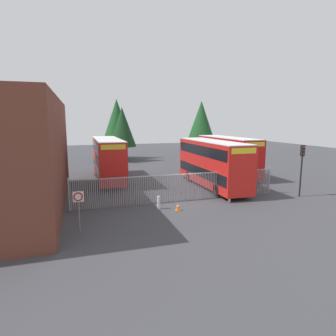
{
  "coord_description": "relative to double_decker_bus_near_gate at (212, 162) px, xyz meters",
  "views": [
    {
      "loc": [
        -7.57,
        -20.36,
        6.19
      ],
      "look_at": [
        0.0,
        4.0,
        2.0
      ],
      "focal_mm": 30.36,
      "sensor_mm": 36.0,
      "label": 1
    }
  ],
  "objects": [
    {
      "name": "tree_mid_row",
      "position": [
        -5.8,
        23.63,
        3.83
      ],
      "size": [
        4.97,
        4.97,
        9.81
      ],
      "color": "#4C3823",
      "rests_on": "ground"
    },
    {
      "name": "double_decker_bus_near_gate",
      "position": [
        0.0,
        0.0,
        0.0
      ],
      "size": [
        2.54,
        10.81,
        4.42
      ],
      "color": "red",
      "rests_on": "ground"
    },
    {
      "name": "bollard_near_left",
      "position": [
        -6.65,
        -5.17,
        -1.95
      ],
      "size": [
        0.2,
        0.2,
        0.95
      ],
      "primitive_type": "cylinder",
      "color": "silver",
      "rests_on": "ground"
    },
    {
      "name": "double_decker_bus_behind_fence_left",
      "position": [
        4.42,
        5.06,
        0.0
      ],
      "size": [
        2.54,
        10.81,
        4.42
      ],
      "color": "red",
      "rests_on": "ground"
    },
    {
      "name": "tree_tall_back",
      "position": [
        9.37,
        23.84,
        3.66
      ],
      "size": [
        5.25,
        5.25,
        9.84
      ],
      "color": "#4C3823",
      "rests_on": "ground"
    },
    {
      "name": "traffic_cone_by_gate",
      "position": [
        -5.45,
        -5.92,
        -2.13
      ],
      "size": [
        0.34,
        0.34,
        0.59
      ],
      "color": "orange",
      "rests_on": "ground"
    },
    {
      "name": "speed_limit_sign_post",
      "position": [
        -12.04,
        -7.91,
        -0.65
      ],
      "size": [
        0.6,
        0.14,
        2.4
      ],
      "color": "slate",
      "rests_on": "ground"
    },
    {
      "name": "double_decker_bus_behind_fence_right",
      "position": [
        -9.06,
        6.15,
        0.0
      ],
      "size": [
        2.54,
        10.81,
        4.42
      ],
      "color": "red",
      "rests_on": "ground"
    },
    {
      "name": "tree_short_side",
      "position": [
        -5.44,
        20.23,
        2.9
      ],
      "size": [
        4.21,
        4.21,
        8.35
      ],
      "color": "#4C3823",
      "rests_on": "ground"
    },
    {
      "name": "ground_plane",
      "position": [
        -4.24,
        4.3,
        -2.42
      ],
      "size": [
        100.0,
        100.0,
        0.0
      ],
      "primitive_type": "plane",
      "color": "#3D3D42"
    },
    {
      "name": "palisade_fence",
      "position": [
        -4.53,
        -3.7,
        -1.24
      ],
      "size": [
        16.54,
        0.14,
        2.35
      ],
      "color": "gray",
      "rests_on": "ground"
    },
    {
      "name": "traffic_light_kerbside",
      "position": [
        5.49,
        -5.37,
        0.56
      ],
      "size": [
        0.28,
        0.33,
        4.3
      ],
      "color": "black",
      "rests_on": "ground"
    },
    {
      "name": "bollard_center_front",
      "position": [
        -0.88,
        -5.02,
        -1.95
      ],
      "size": [
        0.2,
        0.2,
        0.95
      ],
      "primitive_type": "cylinder",
      "color": "silver",
      "rests_on": "ground"
    }
  ]
}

